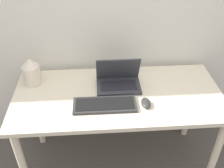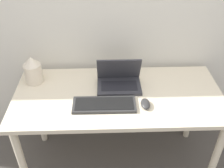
{
  "view_description": "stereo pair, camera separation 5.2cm",
  "coord_description": "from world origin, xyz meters",
  "px_view_note": "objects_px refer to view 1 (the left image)",
  "views": [
    {
      "loc": [
        -0.14,
        -1.06,
        1.81
      ],
      "look_at": [
        -0.04,
        0.3,
        0.82
      ],
      "focal_mm": 42.0,
      "sensor_mm": 36.0,
      "label": 1
    },
    {
      "loc": [
        -0.09,
        -1.06,
        1.81
      ],
      "look_at": [
        -0.04,
        0.3,
        0.82
      ],
      "focal_mm": 42.0,
      "sensor_mm": 36.0,
      "label": 2
    }
  ],
  "objects_px": {
    "laptop": "(118,80)",
    "mp3_player": "(114,96)",
    "mouse": "(146,103)",
    "keyboard": "(105,105)",
    "vase": "(31,72)"
  },
  "relations": [
    {
      "from": "mouse",
      "to": "vase",
      "type": "bearing_deg",
      "value": 158.75
    },
    {
      "from": "vase",
      "to": "mp3_player",
      "type": "xyz_separation_m",
      "value": [
        0.56,
        -0.19,
        -0.09
      ]
    },
    {
      "from": "vase",
      "to": "mp3_player",
      "type": "height_order",
      "value": "vase"
    },
    {
      "from": "keyboard",
      "to": "vase",
      "type": "bearing_deg",
      "value": 150.08
    },
    {
      "from": "mouse",
      "to": "mp3_player",
      "type": "relative_size",
      "value": 1.95
    },
    {
      "from": "keyboard",
      "to": "mp3_player",
      "type": "distance_m",
      "value": 0.11
    },
    {
      "from": "laptop",
      "to": "mp3_player",
      "type": "relative_size",
      "value": 5.69
    },
    {
      "from": "laptop",
      "to": "vase",
      "type": "height_order",
      "value": "laptop"
    },
    {
      "from": "vase",
      "to": "mp3_player",
      "type": "relative_size",
      "value": 3.8
    },
    {
      "from": "vase",
      "to": "keyboard",
      "type": "bearing_deg",
      "value": -29.92
    },
    {
      "from": "mouse",
      "to": "keyboard",
      "type": "bearing_deg",
      "value": 178.0
    },
    {
      "from": "laptop",
      "to": "mouse",
      "type": "distance_m",
      "value": 0.27
    },
    {
      "from": "mp3_player",
      "to": "mouse",
      "type": "bearing_deg",
      "value": -27.13
    },
    {
      "from": "keyboard",
      "to": "mp3_player",
      "type": "relative_size",
      "value": 7.59
    },
    {
      "from": "mp3_player",
      "to": "keyboard",
      "type": "bearing_deg",
      "value": -123.79
    }
  ]
}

